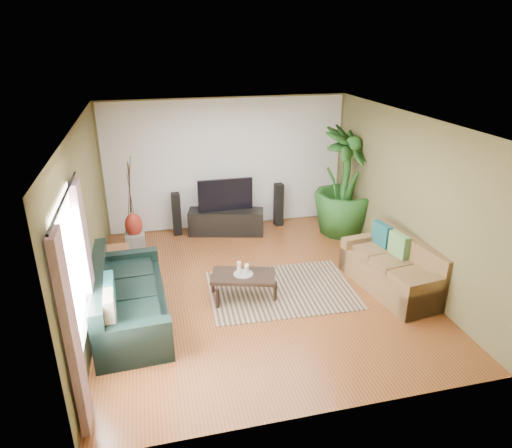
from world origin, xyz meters
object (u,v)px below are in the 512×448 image
object	(u,v)px
television	(225,195)
pedestal	(136,241)
potted_plant	(345,183)
speaker_right	(279,205)
side_table	(117,262)
vase	(134,225)
sofa_left	(130,294)
sofa_right	(392,265)
tv_stand	(226,222)
coffee_table	(244,286)
speaker_left	(177,214)

from	to	relation	value
television	pedestal	xyz separation A→B (m)	(-1.82, -0.40, -0.66)
television	potted_plant	xyz separation A→B (m)	(2.33, -0.54, 0.25)
speaker_right	side_table	xyz separation A→B (m)	(-3.30, -1.47, -0.22)
television	speaker_right	world-z (taller)	television
side_table	vase	bearing A→B (deg)	71.31
sofa_left	sofa_right	size ratio (longest dim) A/B	1.24
speaker_right	pedestal	size ratio (longest dim) A/B	2.59
tv_stand	television	bearing A→B (deg)	103.95
coffee_table	television	size ratio (longest dim) A/B	0.88
television	coffee_table	bearing A→B (deg)	-93.99
coffee_table	potted_plant	bearing A→B (deg)	54.48
television	speaker_left	bearing A→B (deg)	170.32
sofa_left	vase	xyz separation A→B (m)	(0.05, 2.35, 0.10)
television	vase	size ratio (longest dim) A/B	2.43
television	potted_plant	distance (m)	2.41
speaker_right	side_table	bearing A→B (deg)	-161.24
potted_plant	side_table	world-z (taller)	potted_plant
sofa_right	tv_stand	xyz separation A→B (m)	(-2.19, 2.82, -0.17)
speaker_left	television	bearing A→B (deg)	-13.75
sofa_right	coffee_table	xyz separation A→B (m)	(-2.36, 0.30, -0.23)
sofa_right	potted_plant	size ratio (longest dim) A/B	0.83
speaker_right	side_table	distance (m)	3.62
television	side_table	xyz separation A→B (m)	(-2.13, -1.31, -0.60)
television	potted_plant	world-z (taller)	potted_plant
speaker_left	vase	distance (m)	1.02
speaker_left	sofa_right	bearing A→B (deg)	-47.53
television	sofa_right	bearing A→B (deg)	-52.40
side_table	speaker_left	bearing A→B (deg)	52.25
speaker_right	speaker_left	bearing A→B (deg)	174.69
television	vase	bearing A→B (deg)	-167.49
sofa_left	tv_stand	distance (m)	3.32
potted_plant	sofa_right	bearing A→B (deg)	-93.66
sofa_left	television	world-z (taller)	television
coffee_table	television	xyz separation A→B (m)	(0.18, 2.54, 0.64)
sofa_right	vase	world-z (taller)	sofa_right
sofa_right	speaker_right	bearing A→B (deg)	-169.41
sofa_right	television	world-z (taller)	television
coffee_table	vase	bearing A→B (deg)	143.73
sofa_right	speaker_left	xyz separation A→B (m)	(-3.17, 3.01, 0.02)
speaker_right	potted_plant	xyz separation A→B (m)	(1.16, -0.71, 0.62)
potted_plant	side_table	xyz separation A→B (m)	(-4.46, -0.76, -0.85)
sofa_left	television	distance (m)	3.36
tv_stand	coffee_table	bearing A→B (deg)	-80.07
tv_stand	pedestal	bearing A→B (deg)	-154.14
sofa_right	pedestal	bearing A→B (deg)	-129.30
pedestal	vase	distance (m)	0.34
coffee_table	potted_plant	world-z (taller)	potted_plant
vase	television	bearing A→B (deg)	12.51
speaker_left	pedestal	size ratio (longest dim) A/B	2.49
side_table	sofa_right	bearing A→B (deg)	-19.56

